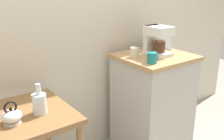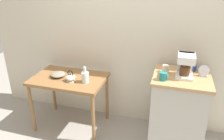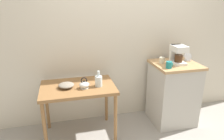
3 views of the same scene
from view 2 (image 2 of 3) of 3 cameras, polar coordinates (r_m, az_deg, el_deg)
The scene contains 12 objects.
ground_plane at distance 3.12m, azimuth 3.15°, elevation -15.73°, with size 8.00×8.00×0.00m, color gray.
back_wall at distance 2.86m, azimuth 7.74°, elevation 11.80°, with size 4.40×0.10×2.80m, color beige.
wooden_table at distance 2.96m, azimuth -10.99°, elevation -3.46°, with size 0.94×0.63×0.74m.
kitchen_counter at distance 2.80m, azimuth 16.57°, elevation -10.09°, with size 0.63×0.59×0.93m.
bowl_stoneware at distance 2.96m, azimuth -13.80°, elevation -1.10°, with size 0.20×0.20×0.06m.
teakettle at distance 2.80m, azimuth -10.62°, elevation -1.96°, with size 0.15×0.12×0.15m.
glass_carafe_vase at distance 2.73m, azimuth -6.98°, elevation -1.78°, with size 0.09×0.09×0.21m.
coffee_maker at distance 2.53m, azimuth 18.50°, elevation 1.40°, with size 0.18×0.22×0.26m.
mug_small_cream at distance 2.62m, azimuth 13.73°, elevation 0.35°, with size 0.08×0.07×0.08m.
mug_blue at distance 2.75m, azimuth 20.16°, elevation 0.63°, with size 0.09×0.08×0.08m.
mug_dark_teal at distance 2.41m, azimuth 13.16°, elevation -1.59°, with size 0.09×0.08×0.09m.
table_clock at distance 2.64m, azimuth 22.67°, elevation -0.38°, with size 0.12×0.06×0.13m.
Camera 2 is at (0.53, -2.36, 1.97)m, focal length 35.30 mm.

